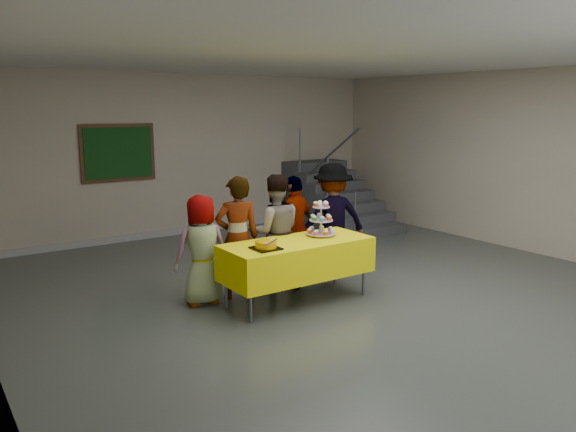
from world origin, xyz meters
name	(u,v)px	position (x,y,z in m)	size (l,w,h in m)	color
room_shell	(374,129)	(0.00, 0.02, 2.13)	(10.00, 10.04, 3.02)	#4C514C
bake_table	(297,258)	(-0.63, 0.65, 0.56)	(1.88, 0.78, 0.77)	#595960
cupcake_stand	(321,222)	(-0.21, 0.72, 0.95)	(0.38, 0.38, 0.44)	silver
bear_cake	(266,244)	(-1.16, 0.53, 0.83)	(0.32, 0.36, 0.12)	black
schoolchild_a	(202,250)	(-1.62, 1.25, 0.68)	(0.66, 0.43, 1.35)	slate
schoolchild_b	(237,238)	(-1.16, 1.19, 0.78)	(0.57, 0.37, 1.55)	slate
schoolchild_c	(275,232)	(-0.57, 1.24, 0.77)	(0.74, 0.58, 1.53)	slate
schoolchild_d	(295,228)	(-0.11, 1.44, 0.73)	(0.86, 0.36, 1.46)	slate
schoolchild_e	(332,218)	(0.53, 1.40, 0.80)	(1.03, 0.59, 1.60)	slate
staircase	(331,201)	(2.70, 4.13, 0.49)	(1.30, 2.40, 2.04)	#424447
noticeboard	(118,153)	(-1.39, 4.96, 1.60)	(1.30, 0.05, 1.00)	#472B16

